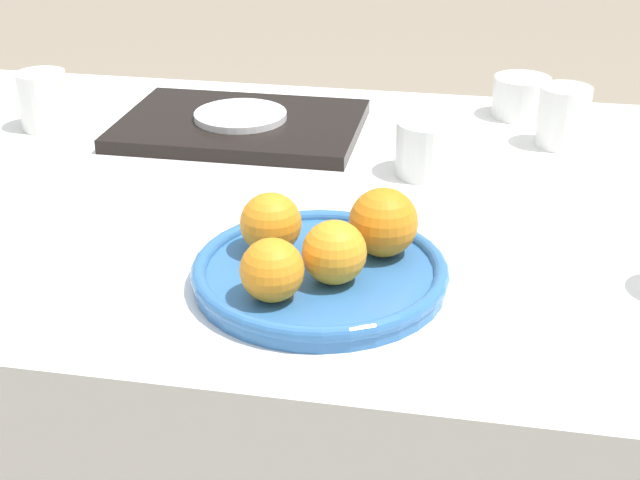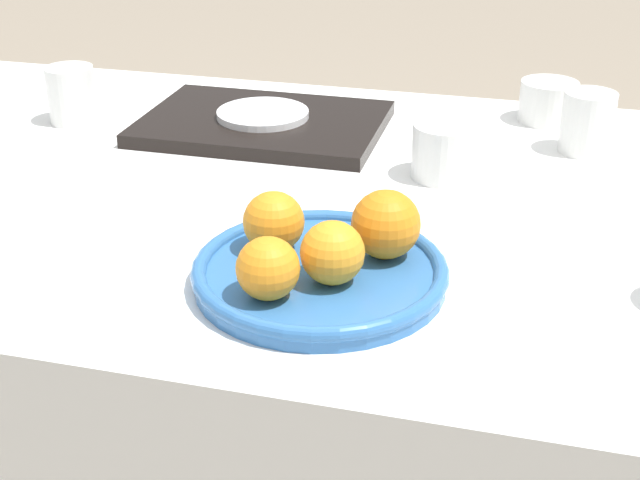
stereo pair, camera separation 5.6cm
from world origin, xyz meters
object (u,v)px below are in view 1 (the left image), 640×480
object	(u,v)px
cup_1	(521,97)
cup_3	(428,148)
serving_tray	(241,125)
side_plate	(240,116)
orange_0	(334,252)
orange_3	(383,222)
orange_2	(271,223)
cup_0	(44,100)
fruit_platter	(320,273)
cup_2	(563,117)
orange_1	(272,270)

from	to	relation	value
cup_1	cup_3	size ratio (longest dim) A/B	1.03
serving_tray	side_plate	size ratio (longest dim) A/B	2.57
orange_0	cup_3	world-z (taller)	orange_0
orange_0	side_plate	xyz separation A→B (m)	(-0.22, 0.45, -0.02)
cup_3	orange_0	bearing A→B (deg)	-101.03
orange_3	side_plate	bearing A→B (deg)	123.94
cup_1	orange_2	bearing A→B (deg)	-115.87
serving_tray	cup_0	xyz separation A→B (m)	(-0.29, -0.04, 0.03)
fruit_platter	orange_0	bearing A→B (deg)	-50.77
orange_2	cup_2	distance (m)	0.53
orange_2	orange_3	distance (m)	0.12
fruit_platter	orange_3	world-z (taller)	orange_3
cup_2	cup_3	distance (m)	0.23
fruit_platter	side_plate	xyz separation A→B (m)	(-0.20, 0.42, 0.01)
cup_2	side_plate	bearing A→B (deg)	-176.36
fruit_platter	orange_0	world-z (taller)	orange_0
cup_1	orange_0	bearing A→B (deg)	-107.55
side_plate	cup_1	xyz separation A→B (m)	(0.40, 0.15, 0.01)
orange_2	cup_3	size ratio (longest dim) A/B	0.77
orange_1	cup_1	world-z (taller)	orange_1
orange_2	cup_2	xyz separation A→B (m)	(0.32, 0.42, -0.01)
orange_0	orange_3	distance (m)	0.08
cup_1	side_plate	bearing A→B (deg)	-159.89
serving_tray	cup_1	world-z (taller)	cup_1
cup_0	cup_2	world-z (taller)	same
fruit_platter	cup_0	xyz separation A→B (m)	(-0.49, 0.39, 0.03)
fruit_platter	cup_2	bearing A→B (deg)	60.03
orange_2	side_plate	bearing A→B (deg)	109.55
orange_1	orange_2	xyz separation A→B (m)	(-0.02, 0.09, 0.00)
orange_0	cup_0	size ratio (longest dim) A/B	0.75
orange_3	cup_1	size ratio (longest dim) A/B	0.84
orange_2	cup_0	xyz separation A→B (m)	(-0.43, 0.36, -0.01)
orange_2	cup_1	distance (m)	0.60
orange_0	cup_3	distance (m)	0.34
orange_0	orange_3	world-z (taller)	orange_3
orange_3	cup_2	size ratio (longest dim) A/B	0.85
fruit_platter	cup_1	world-z (taller)	cup_1
side_plate	cup_2	distance (m)	0.46
orange_0	cup_1	bearing A→B (deg)	72.45
orange_0	cup_2	xyz separation A→B (m)	(0.24, 0.48, -0.01)
orange_2	serving_tray	distance (m)	0.42
orange_0	cup_0	distance (m)	0.65
orange_3	cup_1	distance (m)	0.55
orange_3	orange_2	bearing A→B (deg)	-172.12
fruit_platter	cup_1	bearing A→B (deg)	70.17
cup_2	cup_1	bearing A→B (deg)	114.88
serving_tray	cup_3	size ratio (longest dim) A/B	4.17
orange_1	cup_1	xyz separation A→B (m)	(0.24, 0.64, -0.02)
fruit_platter	orange_1	distance (m)	0.08
side_plate	orange_2	bearing A→B (deg)	-70.45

